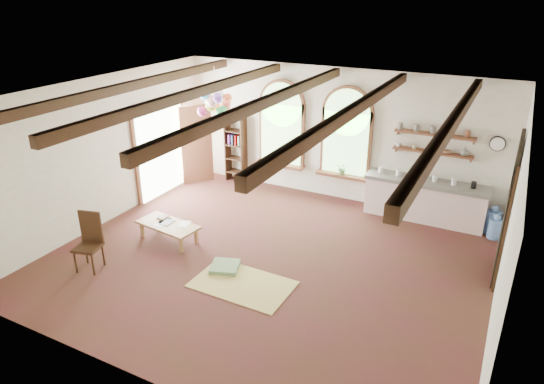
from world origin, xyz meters
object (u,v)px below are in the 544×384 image
Objects in this scene: kitchen_counter at (425,200)px; balloon_cluster at (215,103)px; coffee_table at (168,226)px; side_chair at (90,253)px.

balloon_cluster reaches higher than kitchen_counter.
kitchen_counter is at bearing 37.33° from coffee_table.
coffee_table is (-4.50, -3.43, -0.14)m from kitchen_counter.
side_chair is (-0.61, -1.54, -0.02)m from coffee_table.
side_chair is 0.96× the size of balloon_cluster.
coffee_table is 3.25m from balloon_cluster.
balloon_cluster is at bearing -169.59° from kitchen_counter.
coffee_table is 1.26× the size of side_chair.
coffee_table is at bearing -142.67° from kitchen_counter.
balloon_cluster is (-0.40, 2.53, 2.00)m from coffee_table.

